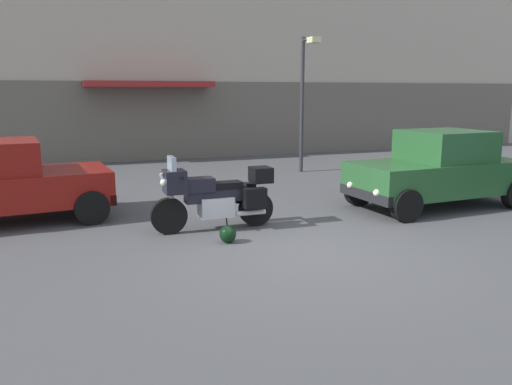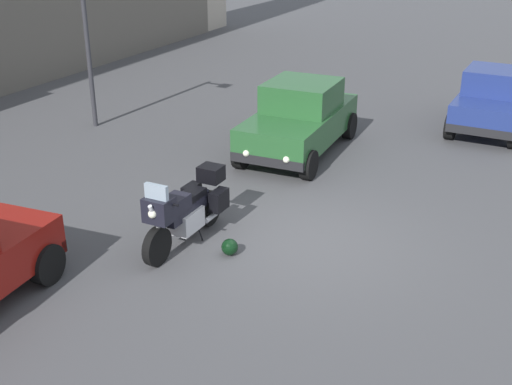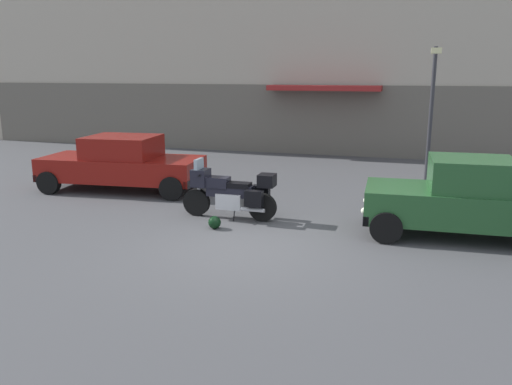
# 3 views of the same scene
# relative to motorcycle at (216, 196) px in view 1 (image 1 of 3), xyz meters

# --- Properties ---
(ground_plane) EXTENTS (80.00, 80.00, 0.00)m
(ground_plane) POSITION_rel_motorcycle_xyz_m (0.93, -1.83, -0.62)
(ground_plane) COLOR #424244
(motorcycle) EXTENTS (2.26, 0.76, 1.36)m
(motorcycle) POSITION_rel_motorcycle_xyz_m (0.00, 0.00, 0.00)
(motorcycle) COLOR black
(motorcycle) RESTS_ON ground
(helmet) EXTENTS (0.28, 0.28, 0.28)m
(helmet) POSITION_rel_motorcycle_xyz_m (-0.06, -0.87, -0.48)
(helmet) COLOR black
(helmet) RESTS_ON ground
(car_hatchback_near) EXTENTS (3.93, 1.94, 1.64)m
(car_hatchback_near) POSITION_rel_motorcycle_xyz_m (4.99, 0.07, 0.19)
(car_hatchback_near) COLOR #235128
(car_hatchback_near) RESTS_ON ground
(streetlamp_curbside) EXTENTS (0.28, 0.94, 4.03)m
(streetlamp_curbside) POSITION_rel_motorcycle_xyz_m (4.38, 5.42, 1.89)
(streetlamp_curbside) COLOR #2D2D33
(streetlamp_curbside) RESTS_ON ground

